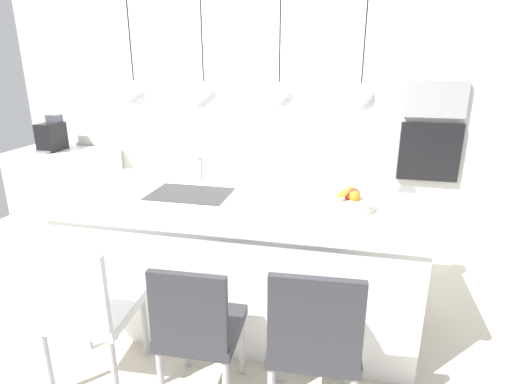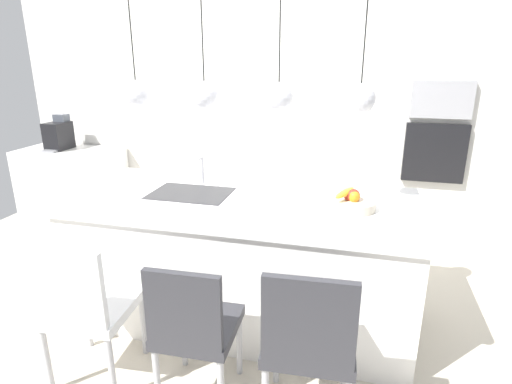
{
  "view_description": "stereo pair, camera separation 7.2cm",
  "coord_description": "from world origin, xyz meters",
  "px_view_note": "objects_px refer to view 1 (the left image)",
  "views": [
    {
      "loc": [
        0.7,
        -2.6,
        1.83
      ],
      "look_at": [
        0.1,
        0.0,
        0.96
      ],
      "focal_mm": 29.04,
      "sensor_mm": 36.0,
      "label": 1
    },
    {
      "loc": [
        0.77,
        -2.59,
        1.83
      ],
      "look_at": [
        0.1,
        0.0,
        0.96
      ],
      "focal_mm": 29.04,
      "sensor_mm": 36.0,
      "label": 2
    }
  ],
  "objects_px": {
    "fruit_bowl": "(352,201)",
    "microwave": "(436,99)",
    "oven": "(429,152)",
    "chair_far": "(314,338)",
    "coffee_machine": "(52,136)",
    "chair_near": "(87,308)",
    "chair_middle": "(198,327)"
  },
  "relations": [
    {
      "from": "oven",
      "to": "chair_middle",
      "type": "distance_m",
      "value": 2.89
    },
    {
      "from": "fruit_bowl",
      "to": "microwave",
      "type": "xyz_separation_m",
      "value": [
        0.71,
        1.62,
        0.51
      ]
    },
    {
      "from": "chair_near",
      "to": "chair_far",
      "type": "bearing_deg",
      "value": 0.04
    },
    {
      "from": "fruit_bowl",
      "to": "chair_far",
      "type": "xyz_separation_m",
      "value": [
        -0.14,
        -0.84,
        -0.44
      ]
    },
    {
      "from": "coffee_machine",
      "to": "chair_middle",
      "type": "xyz_separation_m",
      "value": [
        2.49,
        -2.16,
        -0.53
      ]
    },
    {
      "from": "coffee_machine",
      "to": "chair_middle",
      "type": "relative_size",
      "value": 0.44
    },
    {
      "from": "microwave",
      "to": "oven",
      "type": "bearing_deg",
      "value": 0.0
    },
    {
      "from": "fruit_bowl",
      "to": "chair_middle",
      "type": "bearing_deg",
      "value": -131.88
    },
    {
      "from": "fruit_bowl",
      "to": "coffee_machine",
      "type": "distance_m",
      "value": 3.5
    },
    {
      "from": "microwave",
      "to": "chair_far",
      "type": "height_order",
      "value": "microwave"
    },
    {
      "from": "chair_middle",
      "to": "oven",
      "type": "bearing_deg",
      "value": 59.27
    },
    {
      "from": "fruit_bowl",
      "to": "oven",
      "type": "height_order",
      "value": "oven"
    },
    {
      "from": "coffee_machine",
      "to": "microwave",
      "type": "distance_m",
      "value": 3.99
    },
    {
      "from": "microwave",
      "to": "coffee_machine",
      "type": "bearing_deg",
      "value": -175.7
    },
    {
      "from": "microwave",
      "to": "oven",
      "type": "distance_m",
      "value": 0.5
    },
    {
      "from": "coffee_machine",
      "to": "chair_near",
      "type": "xyz_separation_m",
      "value": [
        1.84,
        -2.16,
        -0.5
      ]
    },
    {
      "from": "coffee_machine",
      "to": "chair_far",
      "type": "distance_m",
      "value": 3.81
    },
    {
      "from": "chair_near",
      "to": "coffee_machine",
      "type": "bearing_deg",
      "value": 130.35
    },
    {
      "from": "fruit_bowl",
      "to": "oven",
      "type": "distance_m",
      "value": 1.77
    },
    {
      "from": "microwave",
      "to": "chair_near",
      "type": "distance_m",
      "value": 3.38
    },
    {
      "from": "chair_middle",
      "to": "chair_far",
      "type": "distance_m",
      "value": 0.61
    },
    {
      "from": "oven",
      "to": "chair_near",
      "type": "distance_m",
      "value": 3.27
    },
    {
      "from": "microwave",
      "to": "chair_near",
      "type": "bearing_deg",
      "value": -130.66
    },
    {
      "from": "oven",
      "to": "chair_far",
      "type": "xyz_separation_m",
      "value": [
        -0.85,
        -2.46,
        -0.44
      ]
    },
    {
      "from": "oven",
      "to": "chair_middle",
      "type": "bearing_deg",
      "value": -120.73
    },
    {
      "from": "microwave",
      "to": "chair_far",
      "type": "relative_size",
      "value": 0.58
    },
    {
      "from": "fruit_bowl",
      "to": "chair_middle",
      "type": "xyz_separation_m",
      "value": [
        -0.75,
        -0.83,
        -0.47
      ]
    },
    {
      "from": "fruit_bowl",
      "to": "coffee_machine",
      "type": "height_order",
      "value": "coffee_machine"
    },
    {
      "from": "chair_near",
      "to": "chair_far",
      "type": "xyz_separation_m",
      "value": [
        1.26,
        0.0,
        0.01
      ]
    },
    {
      "from": "coffee_machine",
      "to": "oven",
      "type": "bearing_deg",
      "value": 4.3
    },
    {
      "from": "chair_middle",
      "to": "fruit_bowl",
      "type": "bearing_deg",
      "value": 48.12
    },
    {
      "from": "chair_middle",
      "to": "chair_far",
      "type": "height_order",
      "value": "chair_far"
    }
  ]
}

